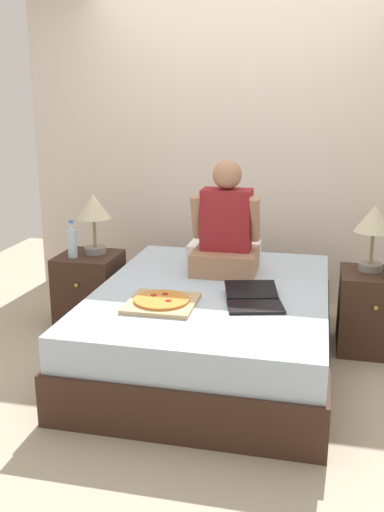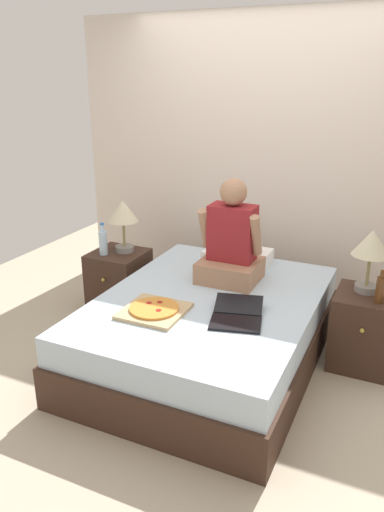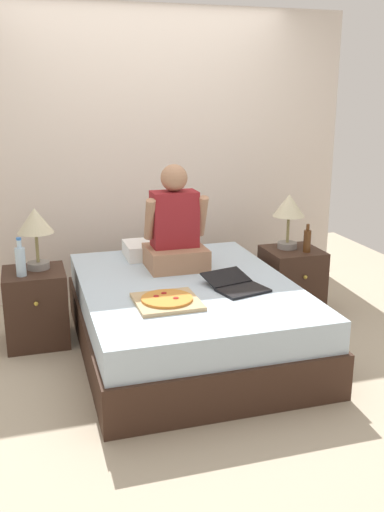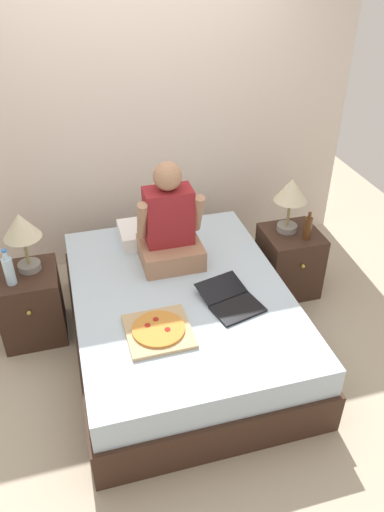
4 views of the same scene
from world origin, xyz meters
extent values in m
plane|color=tan|center=(0.00, 0.00, 0.00)|extent=(5.70, 5.70, 0.00)
cube|color=beige|center=(0.00, 1.35, 1.25)|extent=(3.70, 0.12, 2.50)
cube|color=#382319|center=(0.00, 0.00, 0.15)|extent=(1.49, 1.98, 0.30)
cube|color=silver|center=(0.00, 0.00, 0.40)|extent=(1.45, 1.92, 0.21)
cube|color=#382319|center=(-1.03, 0.42, 0.28)|extent=(0.44, 0.44, 0.55)
sphere|color=gold|center=(-1.03, 0.19, 0.39)|extent=(0.03, 0.03, 0.03)
cylinder|color=gray|center=(-0.99, 0.47, 0.58)|extent=(0.16, 0.16, 0.05)
cylinder|color=olive|center=(-0.99, 0.47, 0.71)|extent=(0.02, 0.02, 0.22)
cone|color=beige|center=(-0.99, 0.47, 0.91)|extent=(0.26, 0.26, 0.18)
cylinder|color=silver|center=(-1.11, 0.33, 0.65)|extent=(0.07, 0.07, 0.20)
cylinder|color=silver|center=(-1.11, 0.33, 0.78)|extent=(0.03, 0.03, 0.06)
cylinder|color=blue|center=(-1.11, 0.33, 0.82)|extent=(0.04, 0.04, 0.02)
cube|color=#382319|center=(1.03, 0.42, 0.28)|extent=(0.44, 0.44, 0.55)
sphere|color=gold|center=(1.03, 0.19, 0.39)|extent=(0.03, 0.03, 0.03)
cylinder|color=gray|center=(1.00, 0.47, 0.58)|extent=(0.16, 0.16, 0.05)
cylinder|color=olive|center=(1.00, 0.47, 0.71)|extent=(0.02, 0.02, 0.22)
cone|color=beige|center=(1.00, 0.47, 0.91)|extent=(0.26, 0.26, 0.18)
cylinder|color=#512D14|center=(1.10, 0.32, 0.64)|extent=(0.06, 0.06, 0.18)
cylinder|color=#512D14|center=(1.10, 0.32, 0.76)|extent=(0.03, 0.03, 0.05)
cube|color=white|center=(-0.05, 0.71, 0.56)|extent=(0.52, 0.34, 0.12)
cube|color=#A37556|center=(0.02, 0.36, 0.58)|extent=(0.44, 0.40, 0.16)
cube|color=maroon|center=(0.02, 0.39, 0.87)|extent=(0.34, 0.20, 0.42)
sphere|color=#A37556|center=(0.02, 0.39, 1.18)|extent=(0.20, 0.20, 0.20)
cylinder|color=#A37556|center=(-0.18, 0.34, 0.90)|extent=(0.07, 0.18, 0.32)
cylinder|color=#A37556|center=(0.22, 0.34, 0.90)|extent=(0.07, 0.18, 0.32)
cube|color=black|center=(0.31, -0.30, 0.51)|extent=(0.36, 0.29, 0.02)
cube|color=black|center=(0.26, -0.10, 0.55)|extent=(0.35, 0.27, 0.06)
cube|color=tan|center=(-0.24, -0.37, 0.52)|extent=(0.41, 0.41, 0.02)
cylinder|color=#CC7F33|center=(-0.24, -0.37, 0.54)|extent=(0.33, 0.33, 0.02)
cylinder|color=maroon|center=(-0.30, -0.33, 0.55)|extent=(0.04, 0.04, 0.00)
cylinder|color=maroon|center=(-0.19, -0.40, 0.55)|extent=(0.04, 0.04, 0.00)
cylinder|color=maroon|center=(-0.24, -0.29, 0.55)|extent=(0.04, 0.04, 0.00)
camera|label=1|loc=(0.64, -3.41, 1.69)|focal=40.00mm
camera|label=2|loc=(1.24, -2.95, 1.99)|focal=35.00mm
camera|label=3|loc=(-1.05, -3.65, 1.79)|focal=40.00mm
camera|label=4|loc=(-0.65, -2.62, 2.64)|focal=35.00mm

